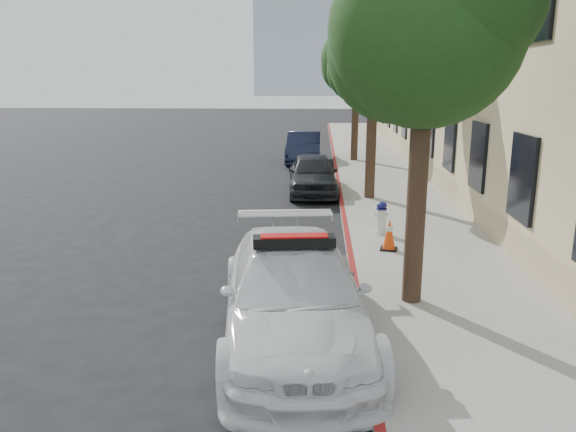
# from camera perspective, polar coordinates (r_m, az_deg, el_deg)

# --- Properties ---
(ground) EXTENTS (120.00, 120.00, 0.00)m
(ground) POSITION_cam_1_polar(r_m,az_deg,el_deg) (11.15, -4.23, -4.99)
(ground) COLOR black
(ground) RESTS_ON ground
(sidewalk) EXTENTS (3.20, 50.00, 0.15)m
(sidewalk) POSITION_cam_1_polar(r_m,az_deg,el_deg) (20.87, 9.25, 3.92)
(sidewalk) COLOR gray
(sidewalk) RESTS_ON ground
(curb_strip) EXTENTS (0.12, 50.00, 0.15)m
(curb_strip) POSITION_cam_1_polar(r_m,az_deg,el_deg) (20.77, 5.01, 4.00)
(curb_strip) COLOR maroon
(curb_strip) RESTS_ON ground
(building) EXTENTS (8.00, 36.00, 10.00)m
(building) POSITION_cam_1_polar(r_m,az_deg,el_deg) (26.66, 21.08, 15.94)
(building) COLOR #CDBC83
(building) RESTS_ON ground
(tower_right) EXTENTS (14.00, 14.00, 44.00)m
(tower_right) POSITION_cam_1_polar(r_m,az_deg,el_deg) (146.82, 6.64, 20.87)
(tower_right) COLOR #9EA8B7
(tower_right) RESTS_ON ground
(tree_near) EXTENTS (2.92, 2.82, 5.62)m
(tree_near) POSITION_cam_1_polar(r_m,az_deg,el_deg) (8.61, 14.08, 18.02)
(tree_near) COLOR black
(tree_near) RESTS_ON sidewalk
(tree_mid) EXTENTS (2.77, 2.64, 5.43)m
(tree_mid) POSITION_cam_1_polar(r_m,az_deg,el_deg) (16.53, 8.85, 15.63)
(tree_mid) COLOR black
(tree_mid) RESTS_ON sidewalk
(tree_far) EXTENTS (3.10, 3.00, 5.81)m
(tree_far) POSITION_cam_1_polar(r_m,az_deg,el_deg) (24.51, 7.07, 15.55)
(tree_far) COLOR black
(tree_far) RESTS_ON sidewalk
(police_car) EXTENTS (2.50, 5.00, 1.54)m
(police_car) POSITION_cam_1_polar(r_m,az_deg,el_deg) (7.78, 0.60, -7.92)
(police_car) COLOR white
(police_car) RESTS_ON ground
(parked_car_mid) EXTENTS (1.70, 3.82, 1.28)m
(parked_car_mid) POSITION_cam_1_polar(r_m,az_deg,el_deg) (17.86, 2.54, 4.28)
(parked_car_mid) COLOR black
(parked_car_mid) RESTS_ON ground
(parked_car_far) EXTENTS (1.44, 4.10, 1.35)m
(parked_car_far) POSITION_cam_1_polar(r_m,az_deg,el_deg) (24.53, 1.63, 6.96)
(parked_car_far) COLOR black
(parked_car_far) RESTS_ON ground
(fire_hydrant) EXTENTS (0.32, 0.28, 0.74)m
(fire_hydrant) POSITION_cam_1_polar(r_m,az_deg,el_deg) (12.85, 9.46, -0.22)
(fire_hydrant) COLOR silver
(fire_hydrant) RESTS_ON sidewalk
(traffic_cone) EXTENTS (0.40, 0.40, 0.65)m
(traffic_cone) POSITION_cam_1_polar(r_m,az_deg,el_deg) (11.70, 10.25, -1.85)
(traffic_cone) COLOR black
(traffic_cone) RESTS_ON sidewalk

